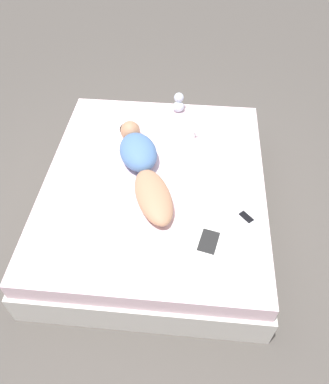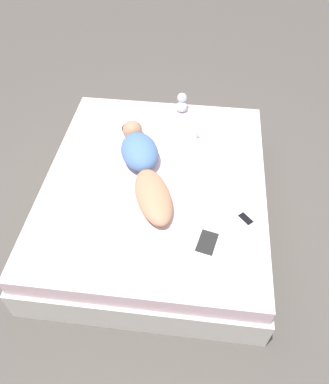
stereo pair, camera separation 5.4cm
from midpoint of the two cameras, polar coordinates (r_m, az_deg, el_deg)
The scene contains 7 objects.
ground_plane at distance 3.66m, azimuth -0.88°, elevation -3.39°, with size 12.00×12.00×0.00m, color #4C4742.
bed at distance 3.47m, azimuth -0.93°, elevation -0.86°, with size 1.97×2.32×0.50m.
person at distance 3.28m, azimuth -2.81°, elevation 4.37°, with size 0.69×1.27×0.22m.
open_magazine at distance 2.88m, azimuth 5.14°, elevation -7.14°, with size 0.47×0.39×0.01m.
coffee_mug at distance 3.66m, azimuth 4.83°, elevation 8.82°, with size 0.12×0.09×0.09m.
cell_phone at distance 3.06m, azimuth 12.76°, elevation -4.04°, with size 0.15×0.16×0.01m.
plush_toy at distance 3.99m, azimuth 3.03°, elevation 13.37°, with size 0.12×0.15×0.19m.
Camera 2 is at (0.35, -2.24, 2.87)m, focal length 35.00 mm.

